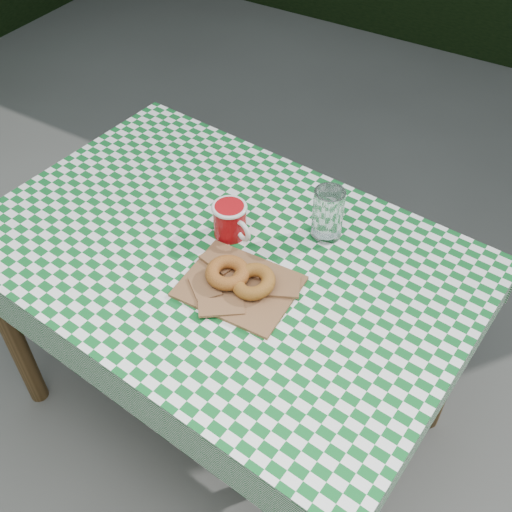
{
  "coord_description": "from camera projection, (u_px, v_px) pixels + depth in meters",
  "views": [
    {
      "loc": [
        0.63,
        -0.96,
        1.87
      ],
      "look_at": [
        0.08,
        -0.04,
        0.79
      ],
      "focal_mm": 43.07,
      "sensor_mm": 36.0,
      "label": 1
    }
  ],
  "objects": [
    {
      "name": "bagel_front",
      "position": [
        228.0,
        273.0,
        1.48
      ],
      "size": [
        0.13,
        0.13,
        0.03
      ],
      "primitive_type": "torus",
      "rotation": [
        0.0,
        0.0,
        -0.25
      ],
      "color": "#A26121",
      "rests_on": "paper_bag"
    },
    {
      "name": "bagel_back",
      "position": [
        253.0,
        282.0,
        1.46
      ],
      "size": [
        0.15,
        0.15,
        0.03
      ],
      "primitive_type": "torus",
      "rotation": [
        0.0,
        0.0,
        -0.68
      ],
      "color": "#97581F",
      "rests_on": "paper_bag"
    },
    {
      "name": "tablecloth",
      "position": [
        222.0,
        252.0,
        1.58
      ],
      "size": [
        1.35,
        0.97,
        0.01
      ],
      "primitive_type": "cube",
      "rotation": [
        0.0,
        0.0,
        -0.09
      ],
      "color": "#0E5A22",
      "rests_on": "table"
    },
    {
      "name": "ground",
      "position": [
        243.0,
        399.0,
        2.14
      ],
      "size": [
        60.0,
        60.0,
        0.0
      ],
      "primitive_type": "plane",
      "color": "#4E4E49",
      "rests_on": "ground"
    },
    {
      "name": "paper_bag",
      "position": [
        239.0,
        286.0,
        1.49
      ],
      "size": [
        0.28,
        0.23,
        0.01
      ],
      "primitive_type": "cube",
      "rotation": [
        0.0,
        0.0,
        0.04
      ],
      "color": "brown",
      "rests_on": "tablecloth"
    },
    {
      "name": "coffee_mug",
      "position": [
        230.0,
        220.0,
        1.59
      ],
      "size": [
        0.22,
        0.22,
        0.1
      ],
      "primitive_type": null,
      "rotation": [
        0.0,
        0.0,
        -0.35
      ],
      "color": "#9D0A0E",
      "rests_on": "tablecloth"
    },
    {
      "name": "drinking_glass",
      "position": [
        328.0,
        214.0,
        1.57
      ],
      "size": [
        0.1,
        0.1,
        0.14
      ],
      "primitive_type": "cylinder",
      "rotation": [
        0.0,
        0.0,
        -0.27
      ],
      "color": "white",
      "rests_on": "tablecloth"
    },
    {
      "name": "table",
      "position": [
        227.0,
        341.0,
        1.85
      ],
      "size": [
        1.33,
        0.95,
        0.75
      ],
      "primitive_type": "cube",
      "rotation": [
        0.0,
        0.0,
        -0.09
      ],
      "color": "#4E341B",
      "rests_on": "ground"
    }
  ]
}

